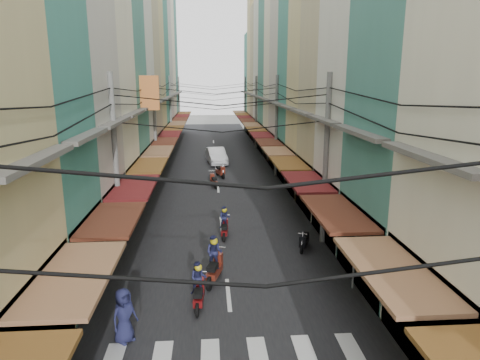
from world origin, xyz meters
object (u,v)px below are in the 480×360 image
market_umbrella (398,251)px  traffic_sign (355,238)px  white_car (217,164)px  bicycle (398,302)px

market_umbrella → traffic_sign: size_ratio=0.84×
market_umbrella → white_car: bearing=102.1°
white_car → traffic_sign: (4.70, -25.38, 2.06)m
white_car → bicycle: 27.21m
traffic_sign → bicycle: bearing=-40.3°
white_car → traffic_sign: size_ratio=1.87×
white_car → market_umbrella: market_umbrella is taller
white_car → traffic_sign: 25.90m
white_car → market_umbrella: size_ratio=2.22×
bicycle → market_umbrella: (-0.30, -0.24, 2.11)m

